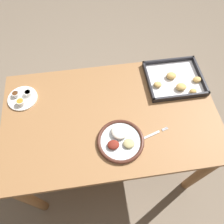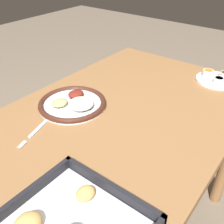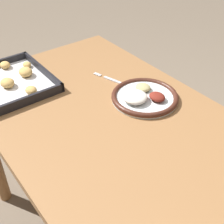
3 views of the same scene
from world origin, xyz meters
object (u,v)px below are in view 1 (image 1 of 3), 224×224
Objects in this scene: dinner_plate at (120,140)px; saucer_plate at (22,98)px; baking_tray at (175,80)px; fork at (151,135)px.

saucer_plate is (-0.53, 0.35, -0.00)m from dinner_plate.
dinner_plate reaches higher than baking_tray.
fork is 1.09× the size of saucer_plate.
dinner_plate is 1.33× the size of fork.
dinner_plate is at bearing -138.91° from baking_tray.
fork is 0.77m from saucer_plate.
baking_tray is (0.40, 0.35, 0.00)m from dinner_plate.
dinner_plate is at bearing 166.29° from fork.
dinner_plate is 0.17m from fork.
saucer_plate is at bearing 146.83° from dinner_plate.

